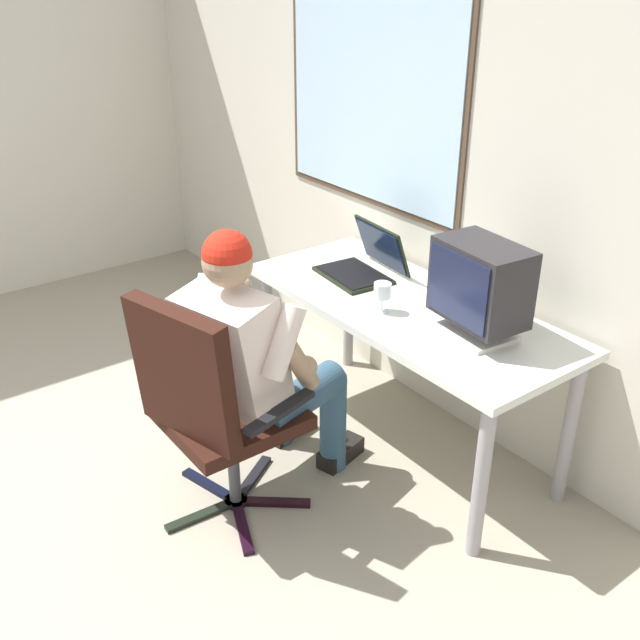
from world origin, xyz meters
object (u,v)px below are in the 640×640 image
at_px(desk, 405,322).
at_px(wine_glass, 382,292).
at_px(office_chair, 209,401).
at_px(laptop, 366,262).
at_px(crt_monitor, 480,284).
at_px(person_seated, 257,358).

xyz_separation_m(desk, wine_glass, (-0.00, -0.14, 0.18)).
xyz_separation_m(office_chair, laptop, (-0.31, 1.04, 0.22)).
relative_size(crt_monitor, laptop, 1.01).
relative_size(desk, office_chair, 1.56).
relative_size(desk, crt_monitor, 4.05).
relative_size(person_seated, wine_glass, 9.29).
xyz_separation_m(crt_monitor, wine_glass, (-0.38, -0.16, -0.13)).
bearing_deg(office_chair, person_seated, 102.83).
relative_size(person_seated, laptop, 3.17).
bearing_deg(person_seated, crt_monitor, 55.94).
height_order(crt_monitor, wine_glass, crt_monitor).
bearing_deg(crt_monitor, wine_glass, -156.84).
xyz_separation_m(desk, person_seated, (-0.11, -0.71, 0.00)).
distance_m(laptop, wine_glass, 0.42).
distance_m(office_chair, crt_monitor, 1.15).
relative_size(office_chair, laptop, 2.62).
bearing_deg(office_chair, laptop, 106.40).
bearing_deg(wine_glass, crt_monitor, 23.16).
xyz_separation_m(desk, crt_monitor, (0.38, 0.02, 0.31)).
bearing_deg(laptop, desk, -10.78).
distance_m(office_chair, laptop, 1.11).
height_order(office_chair, crt_monitor, crt_monitor).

